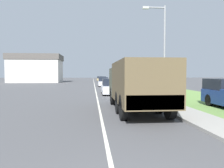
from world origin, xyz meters
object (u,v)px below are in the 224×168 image
object	(u,v)px
car_second_ahead	(103,82)
car_fourth_ahead	(100,79)
car_nearest_ahead	(110,87)
military_truck	(137,83)
car_third_ahead	(102,80)
lamp_post	(162,45)

from	to	relation	value
car_second_ahead	car_fourth_ahead	size ratio (longest dim) A/B	1.19
car_second_ahead	car_fourth_ahead	bearing A→B (deg)	89.20
car_nearest_ahead	car_fourth_ahead	size ratio (longest dim) A/B	1.13
military_truck	car_third_ahead	bearing A→B (deg)	90.00
military_truck	car_third_ahead	world-z (taller)	military_truck
military_truck	lamp_post	world-z (taller)	lamp_post
car_nearest_ahead	car_second_ahead	world-z (taller)	car_nearest_ahead
car_nearest_ahead	car_third_ahead	xyz separation A→B (m)	(0.61, 30.65, -0.03)
military_truck	car_second_ahead	world-z (taller)	military_truck
military_truck	car_fourth_ahead	xyz separation A→B (m)	(-0.22, 54.65, -0.93)
military_truck	lamp_post	size ratio (longest dim) A/B	1.13
car_second_ahead	military_truck	bearing A→B (deg)	-88.59
car_nearest_ahead	car_third_ahead	size ratio (longest dim) A/B	1.03
car_fourth_ahead	car_nearest_ahead	bearing A→B (deg)	-90.52
car_second_ahead	lamp_post	size ratio (longest dim) A/B	0.69
military_truck	lamp_post	xyz separation A→B (m)	(2.46, 3.16, 2.62)
lamp_post	car_fourth_ahead	bearing A→B (deg)	92.97
car_fourth_ahead	lamp_post	world-z (taller)	lamp_post
car_nearest_ahead	car_second_ahead	size ratio (longest dim) A/B	0.95
car_third_ahead	car_fourth_ahead	bearing A→B (deg)	90.91
military_truck	car_second_ahead	bearing A→B (deg)	91.41
car_second_ahead	car_third_ahead	distance (m)	15.73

